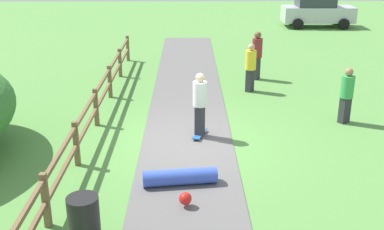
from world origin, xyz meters
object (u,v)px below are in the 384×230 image
trash_bin (84,220)px  skater_riding (200,102)px  bystander_maroon (257,53)px  bystander_green (347,93)px  skater_fallen (180,178)px  bystander_yellow (251,66)px  parked_car_silver (317,11)px

trash_bin → skater_riding: skater_riding is taller
bystander_maroon → bystander_green: bearing=-66.9°
skater_fallen → bystander_yellow: bearing=71.2°
trash_bin → parked_car_silver: 23.81m
parked_car_silver → bystander_maroon: bearing=-114.5°
trash_bin → skater_riding: size_ratio=0.51×
trash_bin → skater_riding: 5.26m
trash_bin → skater_fallen: size_ratio=0.55×
bystander_maroon → bystander_yellow: (-0.43, -1.54, -0.08)m
trash_bin → skater_fallen: (1.65, 2.00, -0.25)m
skater_riding → skater_fallen: (-0.49, -2.77, -0.80)m
skater_riding → skater_fallen: bearing=-99.9°
skater_fallen → bystander_green: 6.11m
parked_car_silver → skater_fallen: bearing=-111.9°
skater_fallen → bystander_yellow: 7.29m
bystander_yellow → parked_car_silver: bearing=66.5°
bystander_maroon → parked_car_silver: bearing=65.5°
bystander_maroon → parked_car_silver: (5.19, 11.39, -0.05)m
bystander_maroon → bystander_yellow: 1.60m
trash_bin → bystander_green: (6.37, 5.81, 0.45)m
skater_riding → bystander_maroon: size_ratio=0.97×
bystander_yellow → skater_riding: bearing=-114.4°
skater_fallen → bystander_yellow: size_ratio=0.97×
skater_fallen → bystander_yellow: (2.34, 6.86, 0.73)m
bystander_yellow → bystander_green: bearing=-52.0°
bystander_maroon → parked_car_silver: 12.51m
skater_riding → bystander_maroon: (2.28, 5.62, 0.01)m
skater_riding → parked_car_silver: size_ratio=0.42×
bystander_green → skater_fallen: bearing=-141.1°
skater_riding → bystander_yellow: size_ratio=1.04×
bystander_green → parked_car_silver: bearing=78.6°
bystander_green → trash_bin: bearing=-137.6°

